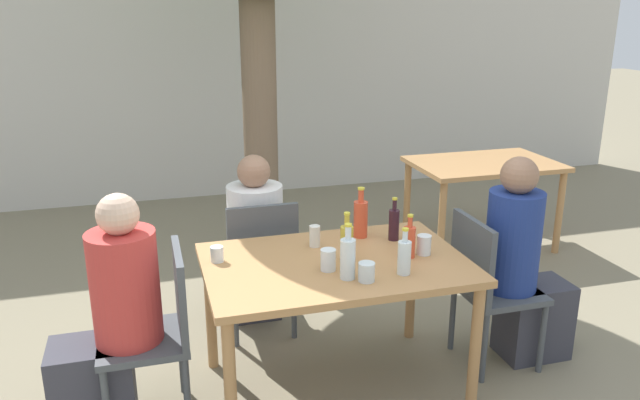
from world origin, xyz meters
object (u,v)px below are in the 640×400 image
person_seated_1 (523,271)px  soda_bottle_0 (409,241)px  drinking_glass_0 (367,272)px  drinking_glass_2 (217,254)px  patio_chair_2 (261,260)px  drinking_glass_4 (328,260)px  patio_chair_0 (160,325)px  drinking_glass_3 (315,236)px  water_bottle_3 (404,256)px  drinking_glass_1 (424,245)px  wine_bottle_1 (394,224)px  oil_cruet_5 (347,242)px  patio_chair_1 (487,282)px  soda_bottle_4 (361,218)px  person_seated_0 (110,328)px  dining_table_back (484,173)px  water_bottle_2 (348,257)px  person_seated_2 (254,246)px  dining_table_front (335,275)px

person_seated_1 → soda_bottle_0: size_ratio=5.25×
drinking_glass_0 → drinking_glass_2: (-0.68, 0.45, -0.01)m
person_seated_1 → patio_chair_2: bearing=64.2°
patio_chair_2 → drinking_glass_4: bearing=104.5°
patio_chair_0 → drinking_glass_3: 0.96m
water_bottle_3 → drinking_glass_1: 0.30m
patio_chair_2 → drinking_glass_3: size_ratio=7.59×
patio_chair_2 → wine_bottle_1: bearing=144.7°
oil_cruet_5 → drinking_glass_3: 0.27m
patio_chair_1 → water_bottle_3: (-0.65, -0.25, 0.34)m
patio_chair_2 → drinking_glass_0: bearing=109.6°
soda_bottle_4 → drinking_glass_2: (-0.86, -0.14, -0.07)m
oil_cruet_5 → drinking_glass_1: (0.43, -0.04, -0.05)m
person_seated_0 → person_seated_1: 2.33m
drinking_glass_3 → drinking_glass_4: (-0.02, -0.34, -0.00)m
wine_bottle_1 → oil_cruet_5: oil_cruet_5 is taller
dining_table_back → drinking_glass_0: (-1.83, -2.02, 0.15)m
soda_bottle_0 → drinking_glass_2: 1.03m
patio_chair_0 → water_bottle_2: 1.01m
water_bottle_3 → drinking_glass_2: size_ratio=2.93×
water_bottle_3 → drinking_glass_3: 0.59m
soda_bottle_4 → drinking_glass_3: 0.31m
dining_table_back → oil_cruet_5: (-1.85, -1.74, 0.20)m
patio_chair_0 → soda_bottle_0: 1.37m
soda_bottle_0 → patio_chair_1: bearing=6.3°
water_bottle_3 → oil_cruet_5: bearing=132.1°
water_bottle_2 → drinking_glass_2: 0.72m
person_seated_0 → patio_chair_2: bearing=128.2°
patio_chair_0 → drinking_glass_2: patio_chair_0 is taller
water_bottle_2 → person_seated_1: bearing=10.9°
patio_chair_0 → drinking_glass_3: bearing=104.8°
patio_chair_2 → drinking_glass_2: size_ratio=11.06×
person_seated_1 → drinking_glass_0: bearing=104.5°
wine_bottle_1 → water_bottle_3: size_ratio=1.04×
drinking_glass_1 → patio_chair_1: bearing=5.5°
person_seated_2 → drinking_glass_4: (0.21, -1.04, 0.30)m
drinking_glass_4 → person_seated_2: bearing=101.3°
dining_table_front → patio_chair_1: size_ratio=1.51×
dining_table_back → person_seated_0: bearing=-150.5°
water_bottle_3 → oil_cruet_5: (-0.22, 0.25, 0.01)m
water_bottle_3 → drinking_glass_2: 0.99m
patio_chair_0 → patio_chair_1: bearing=90.0°
water_bottle_3 → soda_bottle_4: size_ratio=0.82×
dining_table_front → drinking_glass_3: 0.28m
water_bottle_3 → wine_bottle_1: bearing=73.7°
dining_table_back → soda_bottle_0: 2.35m
water_bottle_2 → drinking_glass_2: water_bottle_2 is taller
dining_table_back → wine_bottle_1: bearing=-134.1°
dining_table_back → patio_chair_2: (-2.18, -1.04, -0.14)m
drinking_glass_1 → drinking_glass_3: 0.61m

